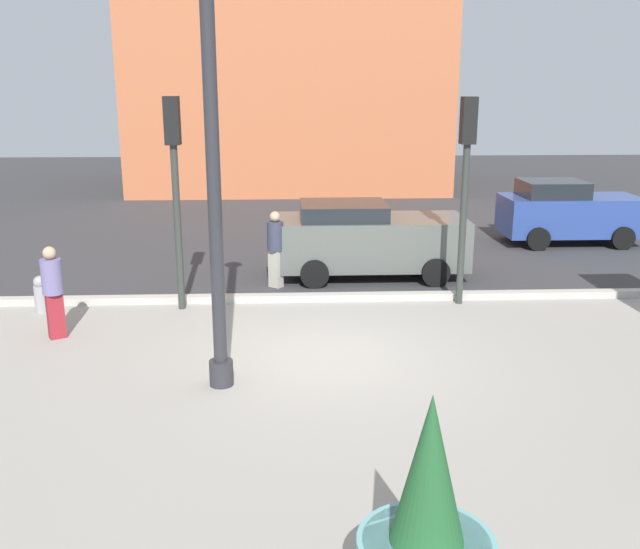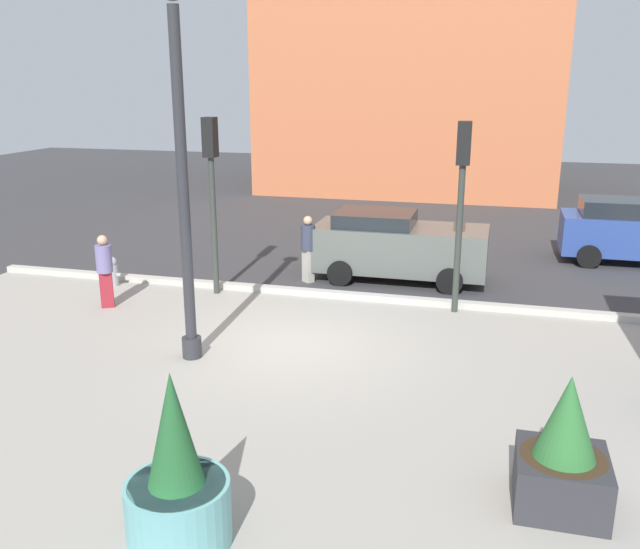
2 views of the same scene
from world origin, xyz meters
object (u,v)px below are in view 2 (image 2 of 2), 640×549
at_px(traffic_light_corner, 462,185).
at_px(pedestrian_on_sidewalk, 308,245).
at_px(potted_plant_near_left, 177,486).
at_px(lamp_post, 183,189).
at_px(potted_plant_by_pillar, 564,455).
at_px(car_intersection, 397,245).
at_px(traffic_light_far_side, 212,176).
at_px(fire_hydrant, 113,272).
at_px(car_far_lane, 629,232).
at_px(pedestrian_crossing, 105,268).

xyz_separation_m(traffic_light_corner, pedestrian_on_sidewalk, (-3.81, 1.42, -1.89)).
xyz_separation_m(potted_plant_near_left, pedestrian_on_sidewalk, (-1.41, 10.22, 0.24)).
bearing_deg(traffic_light_corner, lamp_post, -139.33).
distance_m(potted_plant_by_pillar, car_intersection, 9.85).
distance_m(potted_plant_by_pillar, traffic_light_far_side, 10.36).
bearing_deg(fire_hydrant, pedestrian_on_sidewalk, 19.28).
bearing_deg(fire_hydrant, car_far_lane, 24.20).
xyz_separation_m(traffic_light_corner, car_far_lane, (4.40, 5.57, -1.95)).
distance_m(lamp_post, potted_plant_near_left, 5.87).
xyz_separation_m(fire_hydrant, pedestrian_crossing, (0.77, -1.52, 0.57)).
relative_size(car_intersection, pedestrian_on_sidewalk, 2.56).
bearing_deg(car_intersection, lamp_post, -115.14).
height_order(lamp_post, car_intersection, lamp_post).
height_order(potted_plant_near_left, pedestrian_on_sidewalk, potted_plant_near_left).
height_order(lamp_post, pedestrian_on_sidewalk, lamp_post).
bearing_deg(lamp_post, traffic_light_corner, 40.67).
bearing_deg(car_intersection, car_far_lane, 28.71).
relative_size(fire_hydrant, car_far_lane, 0.20).
xyz_separation_m(traffic_light_far_side, car_intersection, (4.03, 2.36, -1.96)).
relative_size(potted_plant_by_pillar, pedestrian_crossing, 1.02).
xyz_separation_m(lamp_post, traffic_light_corner, (4.54, 3.90, -0.32)).
distance_m(fire_hydrant, car_intersection, 7.23).
height_order(traffic_light_far_side, car_far_lane, traffic_light_far_side).
bearing_deg(pedestrian_crossing, traffic_light_far_side, 39.21).
bearing_deg(traffic_light_corner, pedestrian_on_sidewalk, 159.49).
xyz_separation_m(traffic_light_corner, car_intersection, (-1.65, 2.26, -1.95)).
bearing_deg(fire_hydrant, lamp_post, -43.63).
relative_size(traffic_light_corner, car_far_lane, 1.10).
distance_m(traffic_light_corner, pedestrian_crossing, 8.09).
relative_size(potted_plant_by_pillar, pedestrian_on_sidewalk, 1.00).
xyz_separation_m(car_intersection, pedestrian_on_sidewalk, (-2.15, -0.83, 0.06)).
height_order(potted_plant_by_pillar, traffic_light_far_side, traffic_light_far_side).
distance_m(fire_hydrant, traffic_light_corner, 8.79).
bearing_deg(potted_plant_near_left, fire_hydrant, 125.10).
relative_size(traffic_light_far_side, pedestrian_on_sidewalk, 2.44).
height_order(fire_hydrant, car_intersection, car_intersection).
bearing_deg(traffic_light_far_side, pedestrian_on_sidewalk, 39.06).
height_order(fire_hydrant, traffic_light_corner, traffic_light_corner).
distance_m(potted_plant_near_left, car_far_lane, 15.89).
xyz_separation_m(potted_plant_by_pillar, traffic_light_corner, (-1.74, 6.99, 2.15)).
bearing_deg(pedestrian_crossing, lamp_post, -35.03).
distance_m(traffic_light_corner, pedestrian_on_sidewalk, 4.48).
bearing_deg(car_far_lane, car_intersection, -151.29).
height_order(fire_hydrant, traffic_light_far_side, traffic_light_far_side).
distance_m(lamp_post, pedestrian_on_sidewalk, 5.82).
height_order(pedestrian_on_sidewalk, pedestrian_crossing, pedestrian_on_sidewalk).
relative_size(traffic_light_corner, car_intersection, 0.95).
height_order(potted_plant_by_pillar, car_far_lane, car_far_lane).
distance_m(traffic_light_corner, car_intersection, 3.41).
bearing_deg(pedestrian_on_sidewalk, traffic_light_corner, -20.51).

